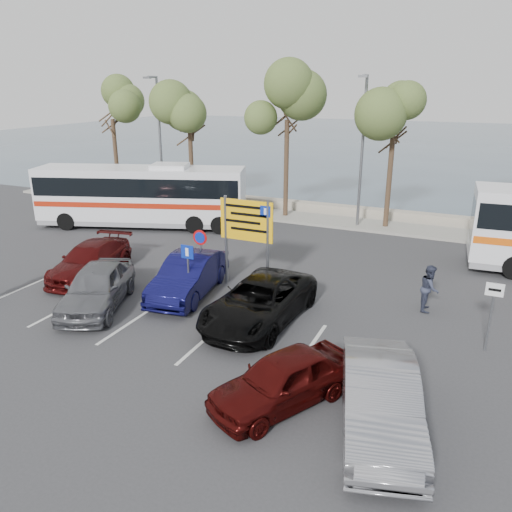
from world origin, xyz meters
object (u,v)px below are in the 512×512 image
at_px(car_silver_a, 97,287).
at_px(street_lamp_right, 362,145).
at_px(car_red, 283,380).
at_px(street_lamp_left, 159,135).
at_px(car_silver_b, 380,400).
at_px(suv_black, 259,301).
at_px(pedestrian_far, 430,288).
at_px(car_blue, 189,276).
at_px(coach_bus_left, 142,198).
at_px(direction_sign, 247,227).
at_px(car_maroon, 90,260).

bearing_deg(car_silver_a, street_lamp_right, 44.66).
bearing_deg(car_red, car_silver_a, -168.75).
distance_m(street_lamp_left, car_silver_b, 24.74).
bearing_deg(street_lamp_left, suv_black, -45.61).
bearing_deg(car_silver_a, pedestrian_far, 0.47).
bearing_deg(car_blue, car_silver_b, -39.89).
xyz_separation_m(street_lamp_right, car_red, (2.15, -17.02, -3.92)).
relative_size(street_lamp_right, suv_black, 1.51).
xyz_separation_m(coach_bus_left, suv_black, (10.89, -8.31, -0.92)).
xyz_separation_m(direction_sign, coach_bus_left, (-9.15, 5.61, -0.77)).
bearing_deg(car_maroon, car_silver_b, -32.41).
relative_size(street_lamp_left, car_blue, 1.71).
distance_m(street_lamp_right, direction_sign, 10.73).
bearing_deg(coach_bus_left, car_silver_b, -38.11).
xyz_separation_m(car_maroon, car_silver_b, (12.98, -5.00, 0.10)).
height_order(direction_sign, car_maroon, direction_sign).
bearing_deg(car_maroon, street_lamp_left, 99.43).
xyz_separation_m(street_lamp_right, pedestrian_far, (4.87, -9.73, -3.76)).
bearing_deg(car_blue, car_maroon, 171.53).
relative_size(street_lamp_right, car_maroon, 1.69).
height_order(street_lamp_right, car_blue, street_lamp_right).
bearing_deg(street_lamp_right, car_blue, -106.84).
xyz_separation_m(street_lamp_right, car_silver_b, (4.55, -17.02, -3.81)).
distance_m(coach_bus_left, car_silver_b, 19.96).
relative_size(car_blue, car_red, 1.17).
xyz_separation_m(street_lamp_left, direction_sign, (11.00, -10.32, -2.17)).
relative_size(direction_sign, car_maroon, 0.76).
bearing_deg(car_silver_a, car_maroon, 113.17).
height_order(car_maroon, car_silver_b, car_silver_b).
height_order(coach_bus_left, car_red, coach_bus_left).
height_order(suv_black, pedestrian_far, pedestrian_far).
xyz_separation_m(car_red, pedestrian_far, (2.72, 7.29, 0.16)).
relative_size(car_maroon, car_silver_b, 0.99).
xyz_separation_m(car_maroon, suv_black, (8.18, -1.00, 0.05)).
height_order(direction_sign, coach_bus_left, direction_sign).
distance_m(street_lamp_right, car_silver_b, 18.02).
distance_m(car_red, pedestrian_far, 7.78).
distance_m(street_lamp_left, car_red, 23.12).
distance_m(street_lamp_right, car_blue, 13.13).
distance_m(car_blue, car_red, 7.65).
height_order(car_silver_a, car_silver_b, car_silver_b).
distance_m(street_lamp_right, pedestrian_far, 11.51).
height_order(street_lamp_left, car_silver_a, street_lamp_left).
bearing_deg(street_lamp_left, car_red, -48.33).
bearing_deg(car_maroon, pedestrian_far, -1.59).
bearing_deg(suv_black, direction_sign, 125.73).
height_order(street_lamp_right, car_silver_b, street_lamp_right).
xyz_separation_m(car_silver_a, suv_black, (5.78, 1.34, -0.05)).
xyz_separation_m(street_lamp_right, suv_black, (-0.25, -13.02, -3.86)).
bearing_deg(direction_sign, car_silver_b, -45.67).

